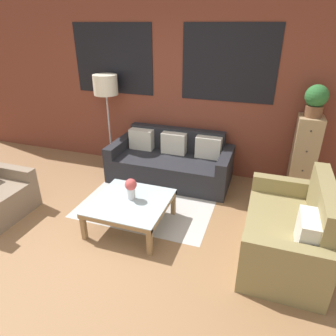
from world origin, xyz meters
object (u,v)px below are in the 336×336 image
(coffee_table, at_px, (131,204))
(floor_lamp, at_px, (106,88))
(drawer_cabinet, at_px, (304,156))
(flower_vase, at_px, (131,187))
(couch_dark, at_px, (171,163))
(potted_plant, at_px, (316,100))
(settee_vintage, at_px, (288,232))

(coffee_table, relative_size, floor_lamp, 0.58)
(drawer_cabinet, relative_size, flower_vase, 4.29)
(couch_dark, relative_size, coffee_table, 2.11)
(couch_dark, height_order, potted_plant, potted_plant)
(couch_dark, xyz_separation_m, potted_plant, (1.97, 0.22, 1.13))
(potted_plant, bearing_deg, floor_lamp, -179.40)
(potted_plant, distance_m, flower_vase, 2.71)
(settee_vintage, height_order, flower_vase, settee_vintage)
(drawer_cabinet, bearing_deg, floor_lamp, -179.40)
(couch_dark, distance_m, settee_vintage, 2.22)
(floor_lamp, bearing_deg, drawer_cabinet, 0.60)
(couch_dark, bearing_deg, flower_vase, -92.93)
(settee_vintage, xyz_separation_m, flower_vase, (-1.85, -0.01, 0.22))
(couch_dark, height_order, coffee_table, couch_dark)
(floor_lamp, bearing_deg, settee_vintage, -27.06)
(drawer_cabinet, height_order, potted_plant, potted_plant)
(couch_dark, bearing_deg, settee_vintage, -36.86)
(coffee_table, distance_m, flower_vase, 0.22)
(floor_lamp, distance_m, flower_vase, 2.08)
(coffee_table, distance_m, drawer_cabinet, 2.60)
(settee_vintage, xyz_separation_m, potted_plant, (0.19, 1.55, 1.10))
(settee_vintage, bearing_deg, flower_vase, -179.75)
(potted_plant, bearing_deg, coffee_table, -141.60)
(potted_plant, bearing_deg, flower_vase, -142.54)
(coffee_table, bearing_deg, flower_vase, 97.05)
(floor_lamp, height_order, potted_plant, potted_plant)
(flower_vase, bearing_deg, drawer_cabinet, 37.46)
(coffee_table, xyz_separation_m, floor_lamp, (-1.13, 1.58, 1.06))
(drawer_cabinet, height_order, flower_vase, drawer_cabinet)
(settee_vintage, relative_size, flower_vase, 5.19)
(flower_vase, bearing_deg, potted_plant, 37.46)
(coffee_table, relative_size, flower_vase, 3.32)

